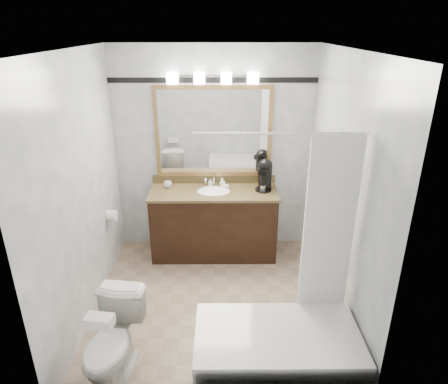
# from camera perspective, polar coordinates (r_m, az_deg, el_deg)

# --- Properties ---
(room) EXTENTS (2.42, 2.62, 2.52)m
(room) POSITION_cam_1_polar(r_m,az_deg,el_deg) (3.67, -1.81, -0.20)
(room) COLOR #9F856C
(room) RESTS_ON ground
(vanity) EXTENTS (1.53, 0.58, 0.97)m
(vanity) POSITION_cam_1_polar(r_m,az_deg,el_deg) (4.93, -1.45, -4.22)
(vanity) COLOR black
(vanity) RESTS_ON ground
(mirror) EXTENTS (1.40, 0.04, 1.10)m
(mirror) POSITION_cam_1_polar(r_m,az_deg,el_deg) (4.81, -1.52, 8.56)
(mirror) COLOR #A97E4C
(mirror) RESTS_ON room
(vanity_light_bar) EXTENTS (1.02, 0.14, 0.12)m
(vanity_light_bar) POSITION_cam_1_polar(r_m,az_deg,el_deg) (4.64, -1.62, 16.00)
(vanity_light_bar) COLOR silver
(vanity_light_bar) RESTS_ON room
(accent_stripe) EXTENTS (2.40, 0.01, 0.06)m
(accent_stripe) POSITION_cam_1_polar(r_m,az_deg,el_deg) (4.71, -1.60, 15.69)
(accent_stripe) COLOR black
(accent_stripe) RESTS_ON room
(bathtub) EXTENTS (1.30, 0.75, 1.96)m
(bathtub) POSITION_cam_1_polar(r_m,az_deg,el_deg) (3.48, 7.88, -21.10)
(bathtub) COLOR white
(bathtub) RESTS_ON ground
(tp_roll) EXTENTS (0.11, 0.12, 0.12)m
(tp_roll) POSITION_cam_1_polar(r_m,az_deg,el_deg) (4.66, -15.71, -3.26)
(tp_roll) COLOR white
(tp_roll) RESTS_ON room
(toilet) EXTENTS (0.48, 0.74, 0.70)m
(toilet) POSITION_cam_1_polar(r_m,az_deg,el_deg) (3.49, -15.64, -20.08)
(toilet) COLOR white
(toilet) RESTS_ON ground
(tissue_box) EXTENTS (0.21, 0.14, 0.08)m
(tissue_box) POSITION_cam_1_polar(r_m,az_deg,el_deg) (3.10, -17.37, -17.19)
(tissue_box) COLOR white
(tissue_box) RESTS_ON toilet
(coffee_maker) EXTENTS (0.20, 0.24, 0.38)m
(coffee_maker) POSITION_cam_1_polar(r_m,az_deg,el_deg) (4.78, 5.88, 2.62)
(coffee_maker) COLOR black
(coffee_maker) RESTS_ON vanity
(cup_left) EXTENTS (0.12, 0.12, 0.08)m
(cup_left) POSITION_cam_1_polar(r_m,az_deg,el_deg) (4.89, -8.04, 1.06)
(cup_left) COLOR white
(cup_left) RESTS_ON vanity
(cup_right) EXTENTS (0.09, 0.09, 0.07)m
(cup_right) POSITION_cam_1_polar(r_m,az_deg,el_deg) (4.90, -7.97, 1.07)
(cup_right) COLOR white
(cup_right) RESTS_ON vanity
(soap_bottle_a) EXTENTS (0.06, 0.06, 0.10)m
(soap_bottle_a) POSITION_cam_1_polar(r_m,az_deg,el_deg) (4.87, -1.96, 1.34)
(soap_bottle_a) COLOR white
(soap_bottle_a) RESTS_ON vanity
(soap_bottle_b) EXTENTS (0.08, 0.08, 0.09)m
(soap_bottle_b) POSITION_cam_1_polar(r_m,az_deg,el_deg) (4.90, -0.20, 1.41)
(soap_bottle_b) COLOR white
(soap_bottle_b) RESTS_ON vanity
(soap_bar) EXTENTS (0.10, 0.08, 0.03)m
(soap_bar) POSITION_cam_1_polar(r_m,az_deg,el_deg) (4.86, 0.18, 0.84)
(soap_bar) COLOR beige
(soap_bar) RESTS_ON vanity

